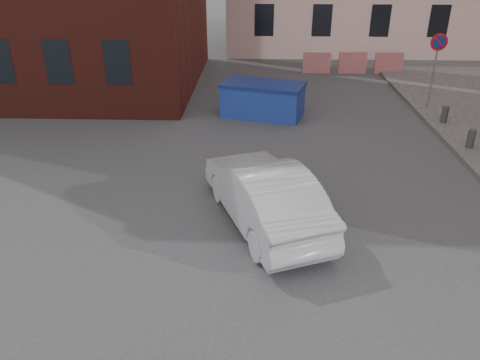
{
  "coord_description": "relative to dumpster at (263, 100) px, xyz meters",
  "views": [
    {
      "loc": [
        -0.37,
        -7.48,
        5.5
      ],
      "look_at": [
        -0.67,
        1.25,
        1.1
      ],
      "focal_mm": 35.0,
      "sensor_mm": 36.0,
      "label": 1
    }
  ],
  "objects": [
    {
      "name": "barriers",
      "position": [
        4.33,
        6.39,
        -0.1
      ],
      "size": [
        4.7,
        0.18,
        1.0
      ],
      "color": "red",
      "rests_on": "ground"
    },
    {
      "name": "ground",
      "position": [
        0.13,
        -8.61,
        -0.6
      ],
      "size": [
        120.0,
        120.0,
        0.0
      ],
      "primitive_type": "plane",
      "color": "#38383A",
      "rests_on": "ground"
    },
    {
      "name": "dumpster",
      "position": [
        0.0,
        0.0,
        0.0
      ],
      "size": [
        3.15,
        2.24,
        1.19
      ],
      "rotation": [
        0.0,
        0.0,
        -0.3
      ],
      "color": "#21399E",
      "rests_on": "ground"
    },
    {
      "name": "no_parking_sign",
      "position": [
        6.13,
        0.87,
        1.41
      ],
      "size": [
        0.6,
        0.09,
        2.65
      ],
      "color": "gray",
      "rests_on": "sidewalk"
    },
    {
      "name": "silver_car",
      "position": [
        -0.03,
        -7.21,
        0.1
      ],
      "size": [
        2.96,
        4.53,
        1.41
      ],
      "primitive_type": "imported",
      "rotation": [
        0.0,
        0.0,
        3.52
      ],
      "color": "#B1B3B9",
      "rests_on": "ground"
    }
  ]
}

